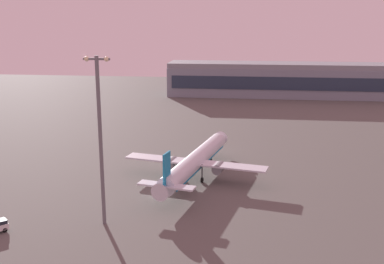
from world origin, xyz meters
name	(u,v)px	position (x,y,z in m)	size (l,w,h in m)	color
ground_plane	(161,196)	(0.00, 0.00, 0.00)	(416.00, 416.00, 0.00)	#56544F
terminal_building	(292,80)	(39.88, 139.71, 8.09)	(122.50, 22.40, 16.40)	gray
airplane_far_stand	(195,161)	(6.08, 12.35, 4.39)	(35.21, 44.96, 11.62)	silver
apron_light_west	(100,133)	(-8.17, -15.15, 17.77)	(4.80, 0.90, 31.72)	slate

